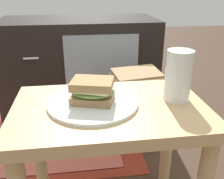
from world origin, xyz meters
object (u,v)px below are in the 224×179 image
object	(u,v)px
tv_cabinet	(80,64)
plate	(93,103)
sandwich_front	(93,91)
beer_glass	(178,77)
paper_bag	(135,108)

from	to	relation	value
tv_cabinet	plate	distance (m)	0.95
tv_cabinet	plate	bearing A→B (deg)	-88.48
sandwich_front	beer_glass	size ratio (longest dim) A/B	0.96
beer_glass	paper_bag	bearing A→B (deg)	91.26
tv_cabinet	paper_bag	world-z (taller)	tv_cabinet
plate	beer_glass	distance (m)	0.26
tv_cabinet	paper_bag	xyz separation A→B (m)	(0.27, -0.47, -0.10)
tv_cabinet	sandwich_front	world-z (taller)	tv_cabinet
sandwich_front	paper_bag	xyz separation A→B (m)	(0.24, 0.46, -0.31)
tv_cabinet	beer_glass	distance (m)	1.00
sandwich_front	paper_bag	distance (m)	0.61
tv_cabinet	sandwich_front	xyz separation A→B (m)	(0.02, -0.93, 0.21)
plate	paper_bag	distance (m)	0.59
tv_cabinet	sandwich_front	size ratio (longest dim) A/B	6.55
tv_cabinet	plate	world-z (taller)	tv_cabinet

